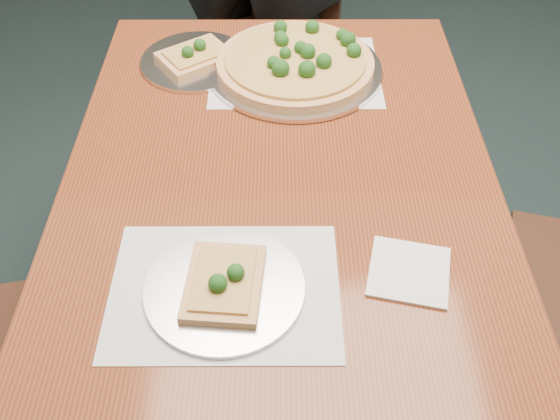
{
  "coord_description": "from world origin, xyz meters",
  "views": [
    {
      "loc": [
        -0.18,
        -1.12,
        1.62
      ],
      "look_at": [
        -0.18,
        -0.26,
        0.75
      ],
      "focal_mm": 40.0,
      "sensor_mm": 36.0,
      "label": 1
    }
  ],
  "objects_px": {
    "pizza_pan": "(296,63)",
    "slice_plate_near": "(224,285)",
    "chair_far": "(274,22)",
    "slice_plate_far": "(195,59)",
    "dining_table": "(280,241)"
  },
  "relations": [
    {
      "from": "pizza_pan",
      "to": "slice_plate_near",
      "type": "bearing_deg",
      "value": -101.48
    },
    {
      "from": "chair_far",
      "to": "slice_plate_far",
      "type": "relative_size",
      "value": 3.25
    },
    {
      "from": "chair_far",
      "to": "pizza_pan",
      "type": "height_order",
      "value": "chair_far"
    },
    {
      "from": "pizza_pan",
      "to": "slice_plate_far",
      "type": "xyz_separation_m",
      "value": [
        -0.26,
        0.04,
        -0.01
      ]
    },
    {
      "from": "slice_plate_near",
      "to": "slice_plate_far",
      "type": "distance_m",
      "value": 0.74
    },
    {
      "from": "chair_far",
      "to": "pizza_pan",
      "type": "xyz_separation_m",
      "value": [
        0.06,
        -0.68,
        0.26
      ]
    },
    {
      "from": "dining_table",
      "to": "chair_far",
      "type": "relative_size",
      "value": 1.65
    },
    {
      "from": "dining_table",
      "to": "slice_plate_near",
      "type": "height_order",
      "value": "slice_plate_near"
    },
    {
      "from": "dining_table",
      "to": "slice_plate_far",
      "type": "relative_size",
      "value": 5.36
    },
    {
      "from": "dining_table",
      "to": "pizza_pan",
      "type": "height_order",
      "value": "pizza_pan"
    },
    {
      "from": "pizza_pan",
      "to": "dining_table",
      "type": "bearing_deg",
      "value": -94.95
    },
    {
      "from": "chair_far",
      "to": "dining_table",
      "type": "bearing_deg",
      "value": -69.46
    },
    {
      "from": "dining_table",
      "to": "chair_far",
      "type": "xyz_separation_m",
      "value": [
        -0.02,
        1.17,
        -0.14
      ]
    },
    {
      "from": "dining_table",
      "to": "slice_plate_near",
      "type": "xyz_separation_m",
      "value": [
        -0.1,
        -0.2,
        0.11
      ]
    },
    {
      "from": "pizza_pan",
      "to": "slice_plate_far",
      "type": "distance_m",
      "value": 0.26
    }
  ]
}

